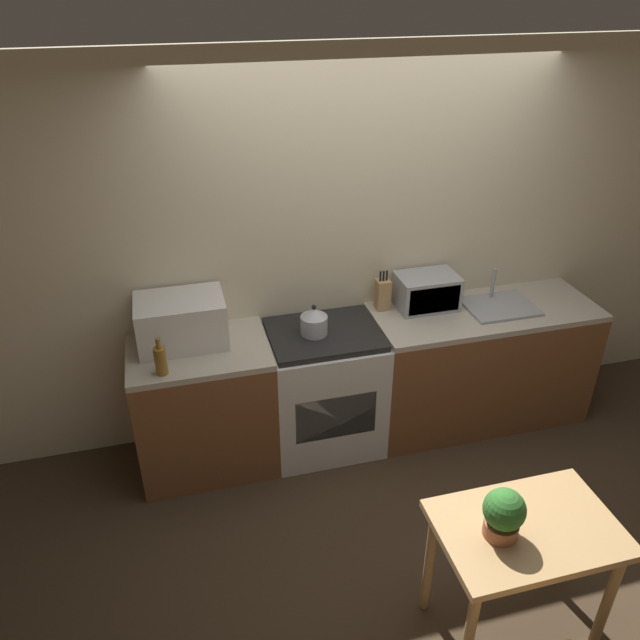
# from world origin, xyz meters

# --- Properties ---
(ground_plane) EXTENTS (16.00, 16.00, 0.00)m
(ground_plane) POSITION_xyz_m (0.00, 0.00, 0.00)
(ground_plane) COLOR #3D2D1E
(wall_back) EXTENTS (10.00, 0.06, 2.60)m
(wall_back) POSITION_xyz_m (0.00, 0.93, 1.30)
(wall_back) COLOR beige
(wall_back) RESTS_ON ground_plane
(counter_left_run) EXTENTS (0.87, 0.62, 0.90)m
(counter_left_run) POSITION_xyz_m (-1.16, 0.59, 0.45)
(counter_left_run) COLOR brown
(counter_left_run) RESTS_ON ground_plane
(counter_right_run) EXTENTS (1.57, 0.62, 0.90)m
(counter_right_run) POSITION_xyz_m (0.81, 0.59, 0.45)
(counter_right_run) COLOR brown
(counter_right_run) RESTS_ON ground_plane
(stove_range) EXTENTS (0.74, 0.62, 0.90)m
(stove_range) POSITION_xyz_m (-0.35, 0.59, 0.45)
(stove_range) COLOR silver
(stove_range) RESTS_ON ground_plane
(kettle) EXTENTS (0.17, 0.17, 0.21)m
(kettle) POSITION_xyz_m (-0.42, 0.58, 0.99)
(kettle) COLOR #B7B7BC
(kettle) RESTS_ON stove_range
(microwave) EXTENTS (0.54, 0.37, 0.30)m
(microwave) POSITION_xyz_m (-1.24, 0.69, 1.05)
(microwave) COLOR silver
(microwave) RESTS_ON counter_left_run
(bottle) EXTENTS (0.07, 0.07, 0.24)m
(bottle) POSITION_xyz_m (-1.38, 0.37, 0.99)
(bottle) COLOR olive
(bottle) RESTS_ON counter_left_run
(knife_block) EXTENTS (0.09, 0.09, 0.28)m
(knife_block) POSITION_xyz_m (0.12, 0.79, 1.01)
(knife_block) COLOR tan
(knife_block) RESTS_ON counter_right_run
(toaster_oven) EXTENTS (0.41, 0.28, 0.24)m
(toaster_oven) POSITION_xyz_m (0.42, 0.74, 1.02)
(toaster_oven) COLOR #999BA0
(toaster_oven) RESTS_ON counter_right_run
(sink_basin) EXTENTS (0.47, 0.37, 0.24)m
(sink_basin) POSITION_xyz_m (0.91, 0.60, 0.92)
(sink_basin) COLOR #999BA0
(sink_basin) RESTS_ON counter_right_run
(dining_table) EXTENTS (0.84, 0.55, 0.73)m
(dining_table) POSITION_xyz_m (0.18, -1.05, 0.61)
(dining_table) COLOR tan
(dining_table) RESTS_ON ground_plane
(potted_plant) EXTENTS (0.19, 0.19, 0.25)m
(potted_plant) POSITION_xyz_m (0.03, -1.06, 0.86)
(potted_plant) COLOR #9E5B3D
(potted_plant) RESTS_ON dining_table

